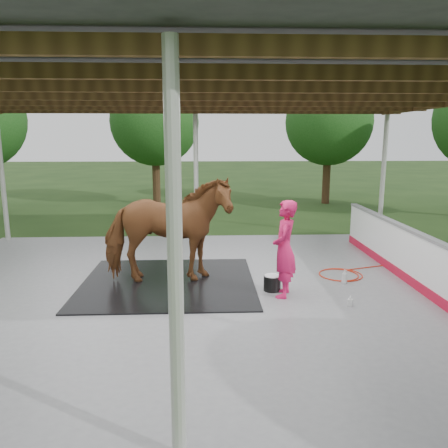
{
  "coord_description": "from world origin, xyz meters",
  "views": [
    {
      "loc": [
        0.27,
        -8.42,
        3.09
      ],
      "look_at": [
        0.65,
        0.25,
        1.37
      ],
      "focal_mm": 35.0,
      "sensor_mm": 36.0,
      "label": 1
    }
  ],
  "objects_px": {
    "dasher_board": "(417,262)",
    "horse": "(167,230)",
    "handler": "(284,249)",
    "wash_bucket": "(272,283)"
  },
  "relations": [
    {
      "from": "dasher_board",
      "to": "horse",
      "type": "bearing_deg",
      "value": 174.49
    },
    {
      "from": "dasher_board",
      "to": "handler",
      "type": "xyz_separation_m",
      "value": [
        -2.82,
        -0.37,
        0.4
      ]
    },
    {
      "from": "handler",
      "to": "wash_bucket",
      "type": "bearing_deg",
      "value": -135.02
    },
    {
      "from": "dasher_board",
      "to": "handler",
      "type": "height_order",
      "value": "handler"
    },
    {
      "from": "wash_bucket",
      "to": "horse",
      "type": "bearing_deg",
      "value": 165.09
    },
    {
      "from": "handler",
      "to": "wash_bucket",
      "type": "xyz_separation_m",
      "value": [
        -0.17,
        0.3,
        -0.78
      ]
    },
    {
      "from": "dasher_board",
      "to": "horse",
      "type": "relative_size",
      "value": 3.02
    },
    {
      "from": "dasher_board",
      "to": "horse",
      "type": "height_order",
      "value": "horse"
    },
    {
      "from": "horse",
      "to": "wash_bucket",
      "type": "distance_m",
      "value": 2.42
    },
    {
      "from": "handler",
      "to": "wash_bucket",
      "type": "relative_size",
      "value": 5.44
    }
  ]
}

